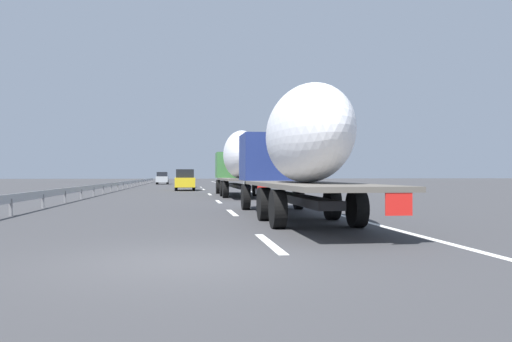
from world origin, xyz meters
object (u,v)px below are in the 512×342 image
(car_white_van, at_px, (183,179))
(road_sign, at_px, (244,167))
(car_yellow_coupe, at_px, (185,180))
(truck_trailing, at_px, (297,147))
(car_silver_hatch, at_px, (162,178))
(truck_lead, at_px, (239,159))

(car_white_van, relative_size, road_sign, 1.38)
(road_sign, bearing_deg, car_yellow_coupe, 149.63)
(truck_trailing, distance_m, car_yellow_coupe, 30.90)
(road_sign, bearing_deg, car_silver_hatch, 27.99)
(truck_lead, height_order, truck_trailing, truck_lead)
(truck_trailing, xyz_separation_m, road_sign, (42.07, -3.10, -0.09))
(car_yellow_coupe, bearing_deg, road_sign, -30.37)
(car_silver_hatch, relative_size, road_sign, 1.43)
(truck_trailing, height_order, road_sign, truck_trailing)
(truck_trailing, relative_size, road_sign, 4.22)
(car_silver_hatch, bearing_deg, car_white_van, -170.24)
(truck_lead, relative_size, car_silver_hatch, 2.82)
(truck_lead, distance_m, car_yellow_coupe, 13.32)
(truck_trailing, height_order, car_white_van, truck_trailing)
(truck_lead, bearing_deg, car_yellow_coupe, 15.70)
(car_yellow_coupe, height_order, road_sign, road_sign)
(car_yellow_coupe, xyz_separation_m, road_sign, (11.40, -6.68, 1.29))
(truck_lead, xyz_separation_m, car_silver_hatch, (42.98, 6.91, -1.53))
(truck_trailing, bearing_deg, car_silver_hatch, 6.48)
(car_silver_hatch, xyz_separation_m, car_yellow_coupe, (-30.24, -3.33, 0.04))
(car_silver_hatch, distance_m, road_sign, 21.37)
(car_yellow_coupe, bearing_deg, truck_lead, -164.30)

